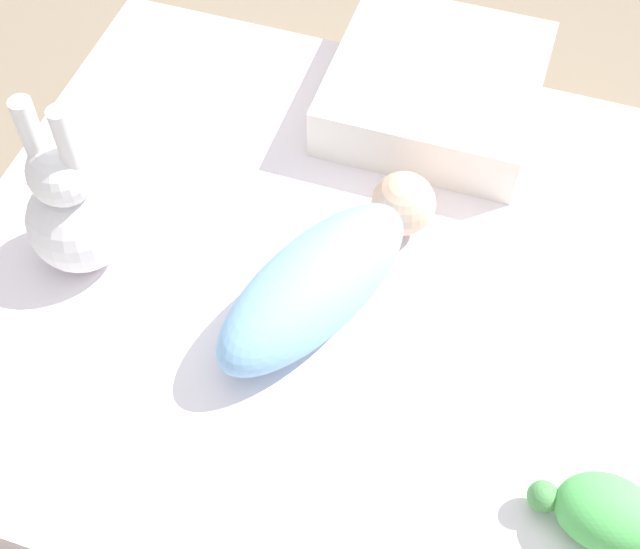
# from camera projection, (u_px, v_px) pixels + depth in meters

# --- Properties ---
(ground_plane) EXTENTS (12.00, 12.00, 0.00)m
(ground_plane) POSITION_uv_depth(u_px,v_px,m) (327.00, 336.00, 1.57)
(ground_plane) COLOR #7A6B56
(bed_mattress) EXTENTS (1.21, 1.08, 0.18)m
(bed_mattress) POSITION_uv_depth(u_px,v_px,m) (328.00, 307.00, 1.50)
(bed_mattress) COLOR white
(bed_mattress) RESTS_ON ground_plane
(swaddled_baby) EXTENTS (0.29, 0.46, 0.14)m
(swaddled_baby) POSITION_uv_depth(u_px,v_px,m) (324.00, 274.00, 1.34)
(swaddled_baby) COLOR #7FB7E5
(swaddled_baby) RESTS_ON bed_mattress
(pillow) EXTENTS (0.36, 0.37, 0.10)m
(pillow) POSITION_uv_depth(u_px,v_px,m) (435.00, 88.00, 1.60)
(pillow) COLOR white
(pillow) RESTS_ON bed_mattress
(bunny_plush) EXTENTS (0.16, 0.16, 0.33)m
(bunny_plush) POSITION_uv_depth(u_px,v_px,m) (74.00, 209.00, 1.36)
(bunny_plush) COLOR white
(bunny_plush) RESTS_ON bed_mattress
(turtle_plush) EXTENTS (0.17, 0.11, 0.08)m
(turtle_plush) POSITION_uv_depth(u_px,v_px,m) (602.00, 512.00, 1.16)
(turtle_plush) COLOR #51B756
(turtle_plush) RESTS_ON bed_mattress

